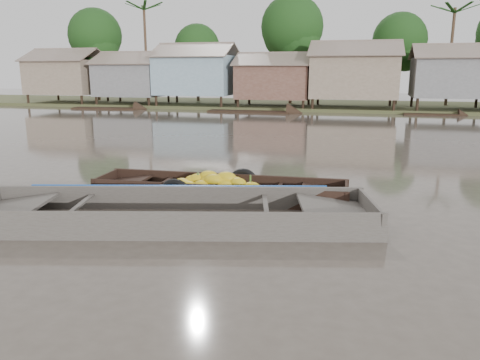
# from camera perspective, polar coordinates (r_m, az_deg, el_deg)

# --- Properties ---
(ground) EXTENTS (120.00, 120.00, 0.00)m
(ground) POSITION_cam_1_polar(r_m,az_deg,el_deg) (9.99, -4.23, -5.22)
(ground) COLOR #494038
(ground) RESTS_ON ground
(riverbank) EXTENTS (120.00, 12.47, 10.22)m
(riverbank) POSITION_cam_1_polar(r_m,az_deg,el_deg) (40.84, 14.60, 12.76)
(riverbank) COLOR #384723
(riverbank) RESTS_ON ground
(banana_boat) EXTENTS (6.48, 1.83, 0.89)m
(banana_boat) POSITION_cam_1_polar(r_m,az_deg,el_deg) (11.93, -3.10, -1.12)
(banana_boat) COLOR black
(banana_boat) RESTS_ON ground
(viewer_boat) EXTENTS (8.77, 4.10, 0.68)m
(viewer_boat) POSITION_cam_1_polar(r_m,az_deg,el_deg) (10.05, -8.13, -4.73)
(viewer_boat) COLOR #413C37
(viewer_boat) RESTS_ON ground
(distant_boats) EXTENTS (47.98, 15.01, 0.35)m
(distant_boats) POSITION_cam_1_polar(r_m,az_deg,el_deg) (33.77, 25.27, 6.58)
(distant_boats) COLOR black
(distant_boats) RESTS_ON ground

